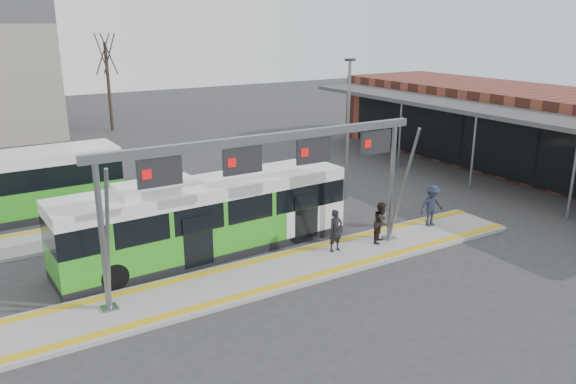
% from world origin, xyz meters
% --- Properties ---
extents(ground, '(120.00, 120.00, 0.00)m').
position_xyz_m(ground, '(0.00, 0.00, 0.00)').
color(ground, '#2D2D30').
rests_on(ground, ground).
extents(platform_main, '(22.00, 3.00, 0.15)m').
position_xyz_m(platform_main, '(0.00, 0.00, 0.07)').
color(platform_main, gray).
rests_on(platform_main, ground).
extents(platform_second, '(20.00, 3.00, 0.15)m').
position_xyz_m(platform_second, '(-4.00, 8.00, 0.07)').
color(platform_second, gray).
rests_on(platform_second, ground).
extents(tactile_main, '(22.00, 2.65, 0.02)m').
position_xyz_m(tactile_main, '(0.00, 0.00, 0.16)').
color(tactile_main, gold).
rests_on(tactile_main, platform_main).
extents(tactile_second, '(20.00, 0.35, 0.02)m').
position_xyz_m(tactile_second, '(-4.00, 9.15, 0.16)').
color(tactile_second, gold).
rests_on(tactile_second, platform_second).
extents(gantry, '(13.00, 1.68, 5.20)m').
position_xyz_m(gantry, '(-0.35, 0.25, 4.30)').
color(gantry, slate).
rests_on(gantry, platform_main).
extents(station_building, '(11.50, 32.00, 5.00)m').
position_xyz_m(station_building, '(21.83, 4.00, 2.53)').
color(station_building, brown).
rests_on(station_building, ground).
extents(hero_bus, '(12.24, 3.11, 3.34)m').
position_xyz_m(hero_bus, '(-1.74, 3.21, 1.53)').
color(hero_bus, black).
rests_on(hero_bus, ground).
extents(passenger_a, '(0.66, 0.45, 1.75)m').
position_xyz_m(passenger_a, '(2.69, 0.39, 1.03)').
color(passenger_a, black).
rests_on(passenger_a, platform_main).
extents(passenger_b, '(1.08, 1.03, 1.76)m').
position_xyz_m(passenger_b, '(4.91, 0.16, 1.03)').
color(passenger_b, black).
rests_on(passenger_b, platform_main).
extents(passenger_c, '(1.34, 0.87, 1.94)m').
position_xyz_m(passenger_c, '(8.19, 0.50, 1.12)').
color(passenger_c, '#1F2437').
rests_on(passenger_c, platform_main).
extents(tree_mid, '(1.40, 1.40, 8.52)m').
position_xyz_m(tree_mid, '(2.10, 32.69, 6.46)').
color(tree_mid, '#382B21').
rests_on(tree_mid, ground).
extents(lamp_east, '(0.50, 0.25, 7.38)m').
position_xyz_m(lamp_east, '(7.64, 6.22, 3.93)').
color(lamp_east, slate).
rests_on(lamp_east, ground).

